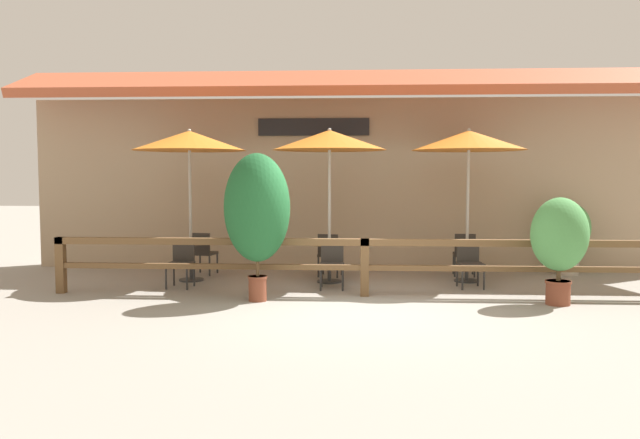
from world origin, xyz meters
The scene contains 18 objects.
ground_plane centered at (0.00, 0.00, 0.00)m, with size 60.00×60.00×0.00m, color gray.
building_facade centered at (0.00, 4.10, 2.16)m, with size 14.28×1.49×4.23m.
patio_railing centered at (0.00, 1.05, 0.70)m, with size 10.40×0.14×0.95m.
patio_umbrella_near centered at (-3.25, 2.39, 2.63)m, with size 2.10×2.10×2.86m.
dining_table_near centered at (-3.25, 2.39, 0.60)m, with size 0.84×0.84×0.76m.
chair_near_streetside centered at (-3.24, 1.70, 0.47)m, with size 0.45×0.45×0.85m.
chair_near_wallside centered at (-3.19, 3.09, 0.47)m, with size 0.49×0.49×0.85m.
patio_umbrella_middle centered at (-0.63, 2.36, 2.63)m, with size 2.10×2.10×2.86m.
dining_table_middle centered at (-0.63, 2.36, 0.60)m, with size 0.84×0.84×0.76m.
chair_middle_streetside centered at (-0.56, 1.73, 0.47)m, with size 0.42×0.42×0.85m.
chair_middle_wallside centered at (-0.66, 2.98, 0.47)m, with size 0.49×0.49×0.85m.
patio_umbrella_far centered at (1.94, 2.57, 2.63)m, with size 2.10×2.10×2.86m.
dining_table_far centered at (1.94, 2.57, 0.60)m, with size 0.84×0.84×0.76m.
chair_far_streetside centered at (1.87, 1.95, 0.47)m, with size 0.45×0.45×0.85m.
chair_far_wallside centered at (2.00, 3.20, 0.47)m, with size 0.46×0.46×0.85m.
potted_plant_small_flowering centered at (-1.70, 0.57, 1.46)m, with size 1.04×0.94×2.34m.
potted_plant_corner_fern centered at (2.97, 0.53, 1.03)m, with size 0.87×0.78×1.66m.
potted_plant_broad_leaf centered at (4.13, 3.55, 0.87)m, with size 0.85×0.76×1.44m.
Camera 1 is at (-0.18, -9.15, 2.00)m, focal length 35.00 mm.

